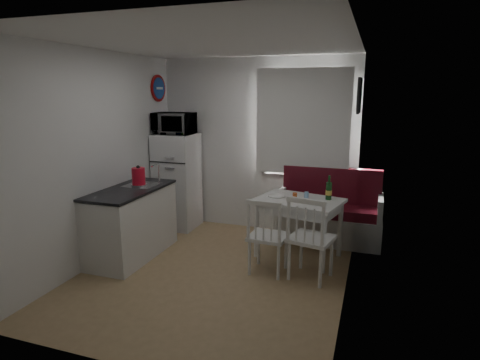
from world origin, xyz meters
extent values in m
cube|color=#A08255|center=(0.00, 0.00, 0.00)|extent=(3.00, 3.50, 0.02)
cube|color=white|center=(0.00, 0.00, 2.60)|extent=(3.00, 3.50, 0.02)
cube|color=white|center=(0.00, 1.75, 1.30)|extent=(3.00, 0.02, 2.60)
cube|color=white|center=(0.00, -1.75, 1.30)|extent=(3.00, 0.02, 2.60)
cube|color=white|center=(-1.50, 0.00, 1.30)|extent=(0.02, 3.50, 2.60)
cube|color=white|center=(1.50, 0.00, 1.30)|extent=(0.02, 3.50, 2.60)
cube|color=silver|center=(0.70, 1.72, 1.62)|extent=(1.22, 0.06, 1.47)
cube|color=white|center=(0.70, 1.65, 1.68)|extent=(1.35, 0.02, 1.50)
cube|color=silver|center=(-1.20, 0.15, 0.43)|extent=(0.60, 1.30, 0.86)
cube|color=black|center=(-1.20, 0.15, 0.89)|extent=(0.62, 1.32, 0.03)
cube|color=#99999E|center=(-1.18, 0.40, 0.85)|extent=(0.40, 0.40, 0.10)
cylinder|color=silver|center=(-1.02, 0.58, 1.03)|extent=(0.02, 0.02, 0.26)
cylinder|color=navy|center=(-1.47, 1.45, 2.15)|extent=(0.03, 0.40, 0.40)
cube|color=black|center=(1.48, 1.10, 2.05)|extent=(0.04, 0.52, 0.42)
cube|color=silver|center=(1.14, 1.48, 0.20)|extent=(1.45, 0.56, 0.40)
cube|color=maroon|center=(1.14, 1.48, 0.47)|extent=(1.39, 0.51, 0.13)
cube|color=maroon|center=(1.14, 1.69, 0.78)|extent=(1.39, 0.11, 0.51)
cube|color=silver|center=(0.84, 0.82, 0.75)|extent=(1.16, 0.94, 0.04)
cube|color=silver|center=(0.84, 0.82, 0.67)|extent=(1.04, 0.81, 0.12)
cylinder|color=silver|center=(0.84, 0.82, 0.36)|extent=(0.06, 0.06, 0.73)
cube|color=silver|center=(0.59, 0.25, 0.44)|extent=(0.45, 0.43, 0.04)
cube|color=silver|center=(0.59, 0.07, 0.68)|extent=(0.41, 0.06, 0.45)
cube|color=silver|center=(1.09, 0.25, 0.47)|extent=(0.55, 0.53, 0.04)
cube|color=silver|center=(1.09, 0.05, 0.74)|extent=(0.44, 0.14, 0.49)
cube|color=white|center=(-1.18, 1.40, 0.74)|extent=(0.59, 0.59, 1.47)
imported|color=white|center=(-1.18, 1.35, 1.63)|extent=(0.58, 0.39, 0.32)
cylinder|color=red|center=(-1.15, 0.29, 1.03)|extent=(0.20, 0.20, 0.27)
cylinder|color=orange|center=(0.79, 0.77, 0.81)|extent=(0.05, 0.05, 0.09)
cylinder|color=#91C5F6|center=(0.92, 0.87, 0.81)|extent=(0.05, 0.05, 0.09)
cylinder|color=white|center=(0.54, 0.84, 0.78)|extent=(0.23, 0.23, 0.02)
camera|label=1|loc=(1.70, -4.06, 2.09)|focal=30.00mm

